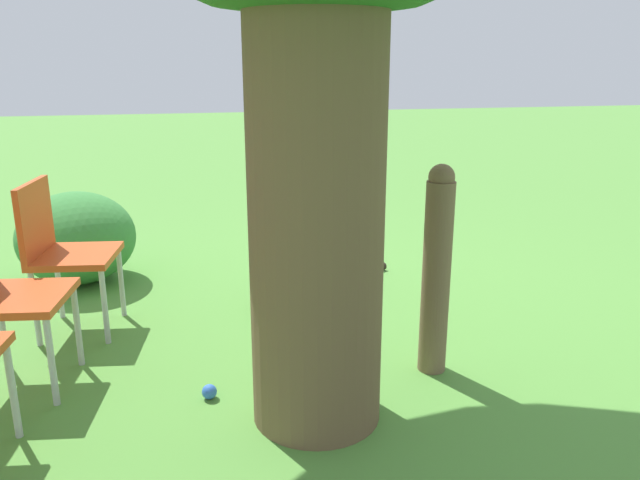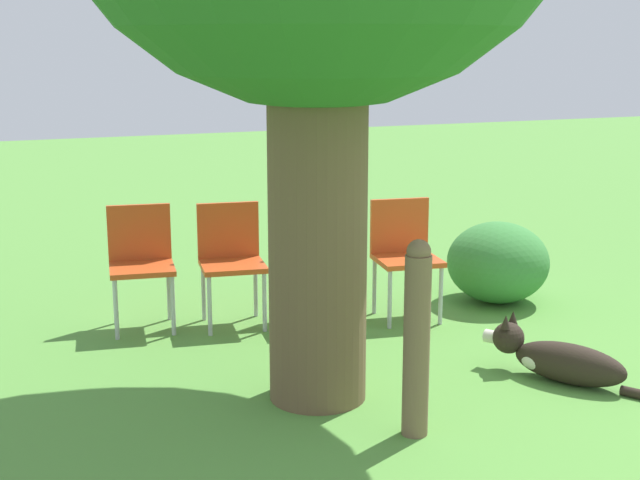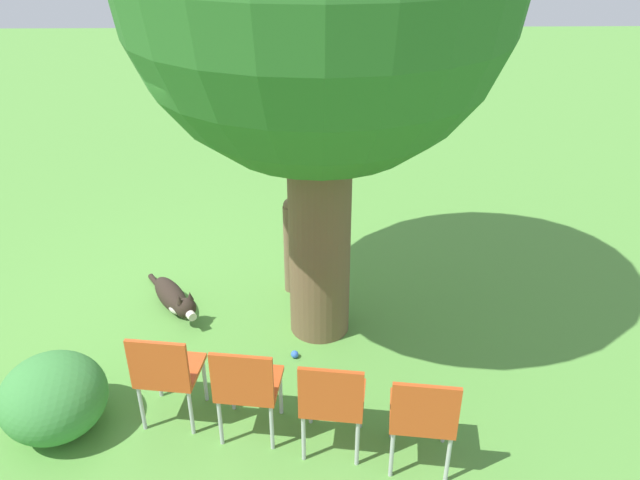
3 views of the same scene
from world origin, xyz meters
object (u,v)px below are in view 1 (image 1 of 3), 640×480
fence_post (437,270)px  tennis_ball (209,392)px  dog (316,274)px  red_chair_0 (60,245)px

fence_post → tennis_ball: size_ratio=15.10×
dog → red_chair_0: size_ratio=1.19×
fence_post → tennis_ball: (1.09, 0.05, -0.49)m
red_chair_0 → tennis_ball: size_ratio=12.56×
dog → fence_post: size_ratio=0.99×
fence_post → tennis_ball: 1.19m
dog → tennis_ball: 1.40m
fence_post → red_chair_0: fence_post is taller
fence_post → red_chair_0: size_ratio=1.20×
red_chair_0 → tennis_ball: (-0.74, 0.93, -0.47)m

